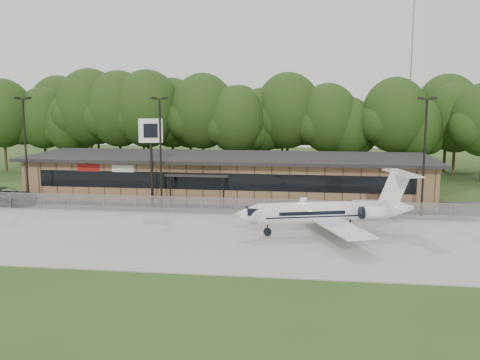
# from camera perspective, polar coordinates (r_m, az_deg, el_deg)

# --- Properties ---
(ground) EXTENTS (160.00, 160.00, 0.00)m
(ground) POSITION_cam_1_polar(r_m,az_deg,el_deg) (32.96, -7.82, -9.29)
(ground) COLOR #2C4418
(ground) RESTS_ON ground
(apron) EXTENTS (64.00, 18.00, 0.08)m
(apron) POSITION_cam_1_polar(r_m,az_deg,el_deg) (40.40, -4.80, -5.77)
(apron) COLOR #9E9B93
(apron) RESTS_ON ground
(parking_lot) EXTENTS (50.00, 9.00, 0.06)m
(parking_lot) POSITION_cam_1_polar(r_m,az_deg,el_deg) (51.41, -2.04, -2.59)
(parking_lot) COLOR #383835
(parking_lot) RESTS_ON ground
(terminal) EXTENTS (41.00, 11.65, 4.30)m
(terminal) POSITION_cam_1_polar(r_m,az_deg,el_deg) (55.35, -1.28, 0.49)
(terminal) COLOR #8E6647
(terminal) RESTS_ON ground
(fence) EXTENTS (46.00, 0.04, 1.52)m
(fence) POSITION_cam_1_polar(r_m,az_deg,el_deg) (46.92, -2.97, -2.77)
(fence) COLOR gray
(fence) RESTS_ON ground
(treeline) EXTENTS (72.00, 12.00, 15.00)m
(treeline) POSITION_cam_1_polar(r_m,az_deg,el_deg) (72.71, 0.93, 6.70)
(treeline) COLOR #1F3D13
(treeline) RESTS_ON ground
(radio_mast) EXTENTS (0.20, 0.20, 25.00)m
(radio_mast) POSITION_cam_1_polar(r_m,az_deg,el_deg) (79.34, 17.72, 10.08)
(radio_mast) COLOR gray
(radio_mast) RESTS_ON ground
(light_pole_left) EXTENTS (1.55, 0.30, 10.23)m
(light_pole_left) POSITION_cam_1_polar(r_m,az_deg,el_deg) (53.84, -21.93, 3.69)
(light_pole_left) COLOR black
(light_pole_left) RESTS_ON ground
(light_pole_mid) EXTENTS (1.55, 0.30, 10.23)m
(light_pole_mid) POSITION_cam_1_polar(r_m,az_deg,el_deg) (48.76, -8.49, 3.76)
(light_pole_mid) COLOR black
(light_pole_mid) RESTS_ON ground
(light_pole_right) EXTENTS (1.55, 0.30, 10.23)m
(light_pole_right) POSITION_cam_1_polar(r_m,az_deg,el_deg) (47.80, 19.10, 3.27)
(light_pole_right) COLOR black
(light_pole_right) RESTS_ON ground
(business_jet) EXTENTS (13.99, 12.56, 4.74)m
(business_jet) POSITION_cam_1_polar(r_m,az_deg,el_deg) (40.32, 9.48, -3.48)
(business_jet) COLOR white
(business_jet) RESTS_ON ground
(suv) EXTENTS (6.29, 3.15, 1.71)m
(suv) POSITION_cam_1_polar(r_m,az_deg,el_deg) (55.54, -23.87, -1.62)
(suv) COLOR #2D2D2F
(suv) RESTS_ON ground
(pole_sign) EXTENTS (2.18, 0.63, 8.29)m
(pole_sign) POSITION_cam_1_polar(r_m,az_deg,el_deg) (49.29, -9.48, 4.21)
(pole_sign) COLOR black
(pole_sign) RESTS_ON ground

